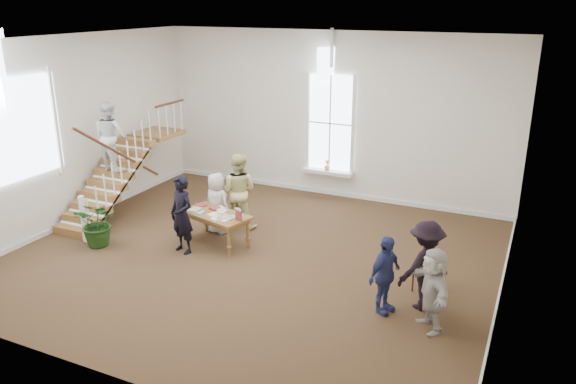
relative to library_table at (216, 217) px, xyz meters
The scene contains 12 objects.
ground 1.27m from the library_table, 10.22° to the right, with size 10.00×10.00×0.00m, color #432A1A.
room_shell 4.34m from the library_table, 75.74° to the left, with size 10.49×10.00×10.00m.
staircase 3.46m from the library_table, behind, with size 1.10×4.10×2.92m.
library_table is the anchor object (origin of this frame).
police_officer 0.81m from the library_table, 124.61° to the right, with size 0.63×0.41×1.73m, color black.
elderly_woman 0.70m from the library_table, 119.73° to the left, with size 0.71×0.46×1.46m, color beige.
person_yellow 1.14m from the library_table, 92.35° to the left, with size 0.90×0.70×1.84m, color #DFD88B.
woman_cluster_a 4.39m from the library_table, 16.51° to the right, with size 0.84×0.35×1.44m, color navy.
woman_cluster_b 4.88m from the library_table, ahead, with size 1.07×0.61×1.65m, color black.
woman_cluster_c 5.27m from the library_table, 15.94° to the right, with size 1.36×0.43×1.47m, color beige.
floor_plant 2.61m from the library_table, 153.43° to the right, with size 0.97×0.84×1.07m, color #193912.
side_chair 4.75m from the library_table, ahead, with size 0.50×0.50×0.89m.
Camera 1 is at (5.29, -9.68, 5.25)m, focal length 35.00 mm.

